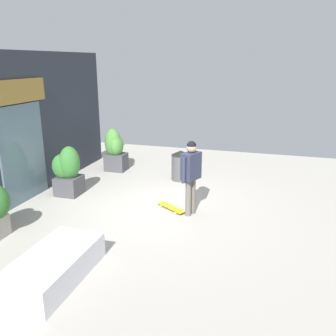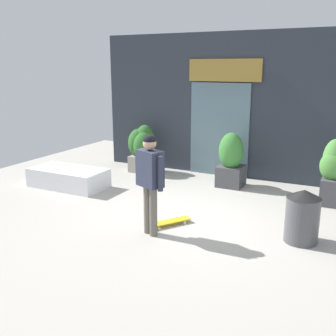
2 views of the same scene
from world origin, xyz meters
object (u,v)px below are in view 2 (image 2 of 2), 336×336
object	(u,v)px
skateboard	(169,222)
planter_box_mid	(334,172)
skateboarder	(150,174)
planter_box_right	(231,159)
planter_box_left	(142,147)
trash_bin	(302,216)

from	to	relation	value
skateboard	planter_box_mid	world-z (taller)	planter_box_mid
skateboarder	planter_box_right	xyz separation A→B (m)	(0.31, 3.31, -0.39)
skateboard	planter_box_left	xyz separation A→B (m)	(-2.34, 3.05, 0.62)
skateboarder	planter_box_right	bearing A→B (deg)	17.66
skateboarder	planter_box_mid	world-z (taller)	skateboarder
skateboard	skateboarder	bearing A→B (deg)	-159.31
planter_box_mid	skateboarder	bearing A→B (deg)	-130.57
planter_box_mid	trash_bin	bearing A→B (deg)	-97.17
skateboard	planter_box_mid	distance (m)	3.59
skateboarder	planter_box_right	distance (m)	3.34
planter_box_right	trash_bin	size ratio (longest dim) A/B	1.46
planter_box_right	trash_bin	world-z (taller)	planter_box_right
skateboarder	skateboard	size ratio (longest dim) A/B	2.17
skateboard	planter_box_right	distance (m)	2.89
skateboard	trash_bin	xyz separation A→B (m)	(2.20, 0.35, 0.38)
skateboarder	planter_box_left	distance (m)	4.19
skateboarder	planter_box_mid	size ratio (longest dim) A/B	1.26
skateboard	trash_bin	bearing A→B (deg)	-47.27
planter_box_mid	planter_box_left	bearing A→B (deg)	173.89
planter_box_left	trash_bin	size ratio (longest dim) A/B	1.43
trash_bin	planter_box_mid	bearing A→B (deg)	82.83
planter_box_right	planter_box_mid	size ratio (longest dim) A/B	0.95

